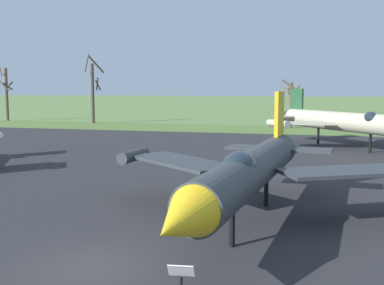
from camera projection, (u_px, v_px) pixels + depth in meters
The scene contains 9 objects.
ground_plane at pixel (94, 270), 13.92m from camera, with size 600.00×600.00×0.00m, color #607F42.
asphalt_apron at pixel (213, 174), 29.19m from camera, with size 101.30×53.05×0.05m, color #28282B.
grass_verge_strip at pixel (269, 130), 60.38m from camera, with size 161.30×12.00×0.06m, color #557234.
jet_fighter_front_right at pixel (348, 122), 40.77m from camera, with size 13.39×14.90×5.24m.
jet_fighter_rear_left at pixel (251, 170), 18.00m from camera, with size 13.57×16.06×5.14m.
info_placard_rear_left at pixel (181, 278), 11.54m from camera, with size 0.67×0.34×1.07m.
bare_tree_far_left at pixel (6, 93), 76.06m from camera, with size 2.32×2.12×8.68m.
bare_tree_left_of_center at pixel (93, 89), 70.77m from camera, with size 2.81×2.97×10.36m.
bare_tree_center at pixel (291, 102), 61.88m from camera, with size 3.08×3.07×6.45m.
Camera 1 is at (6.27, -12.19, 5.30)m, focal length 44.46 mm.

